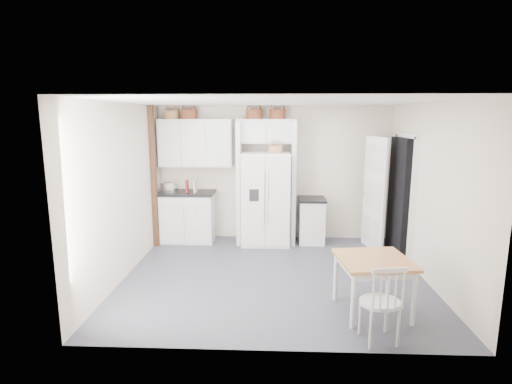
{
  "coord_description": "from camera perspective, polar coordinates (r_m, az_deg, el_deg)",
  "views": [
    {
      "loc": [
        -0.03,
        -5.77,
        2.4
      ],
      "look_at": [
        -0.29,
        0.4,
        1.23
      ],
      "focal_mm": 28.0,
      "sensor_mm": 36.0,
      "label": 1
    }
  ],
  "objects": [
    {
      "name": "wall_left",
      "position": [
        6.28,
        -18.35,
        0.13
      ],
      "size": [
        0.0,
        4.0,
        4.0
      ],
      "primitive_type": "plane",
      "rotation": [
        1.57,
        0.0,
        1.57
      ],
      "color": "beige",
      "rests_on": "floor"
    },
    {
      "name": "toaster",
      "position": [
        7.82,
        -12.44,
        0.66
      ],
      "size": [
        0.26,
        0.16,
        0.17
      ],
      "primitive_type": "cube",
      "rotation": [
        0.0,
        0.0,
        -0.04
      ],
      "color": "silver",
      "rests_on": "counter_left"
    },
    {
      "name": "cookbook_cream",
      "position": [
        7.65,
        -8.67,
        0.74
      ],
      "size": [
        0.05,
        0.15,
        0.22
      ],
      "primitive_type": "cube",
      "rotation": [
        0.0,
        0.0,
        -0.13
      ],
      "color": "beige",
      "rests_on": "counter_left"
    },
    {
      "name": "wall_back",
      "position": [
        7.85,
        2.59,
        2.69
      ],
      "size": [
        4.5,
        0.0,
        4.5
      ],
      "primitive_type": "plane",
      "rotation": [
        1.57,
        0.0,
        0.0
      ],
      "color": "beige",
      "rests_on": "floor"
    },
    {
      "name": "windsor_chair",
      "position": [
        4.62,
        17.28,
        -14.8
      ],
      "size": [
        0.49,
        0.46,
        0.89
      ],
      "primitive_type": "cube",
      "rotation": [
        0.0,
        0.0,
        0.16
      ],
      "color": "silver",
      "rests_on": "floor"
    },
    {
      "name": "door_slab",
      "position": [
        7.46,
        16.54,
        -0.3
      ],
      "size": [
        0.21,
        0.79,
        2.05
      ],
      "primitive_type": "cube",
      "rotation": [
        0.0,
        0.0,
        -1.36
      ],
      "color": "white",
      "rests_on": "floor"
    },
    {
      "name": "fridge_panel_right",
      "position": [
        7.58,
        5.31,
        1.23
      ],
      "size": [
        0.08,
        0.6,
        2.3
      ],
      "primitive_type": "cube",
      "color": "silver",
      "rests_on": "floor"
    },
    {
      "name": "base_cab_left",
      "position": [
        7.89,
        -9.7,
        -3.59
      ],
      "size": [
        1.01,
        0.64,
        0.93
      ],
      "primitive_type": "cube",
      "color": "silver",
      "rests_on": "floor"
    },
    {
      "name": "doorway_void",
      "position": [
        7.25,
        19.94,
        -0.83
      ],
      "size": [
        0.18,
        0.85,
        2.05
      ],
      "primitive_type": "cube",
      "color": "black",
      "rests_on": "floor"
    },
    {
      "name": "floor",
      "position": [
        6.25,
        2.54,
        -11.83
      ],
      "size": [
        4.5,
        4.5,
        0.0
      ],
      "primitive_type": "plane",
      "color": "#424551",
      "rests_on": "ground"
    },
    {
      "name": "fridge_panel_left",
      "position": [
        7.6,
        -2.4,
        1.29
      ],
      "size": [
        0.08,
        0.6,
        2.3
      ],
      "primitive_type": "cube",
      "color": "silver",
      "rests_on": "floor"
    },
    {
      "name": "basket_bridge_a",
      "position": [
        7.61,
        -0.28,
        11.03
      ],
      "size": [
        0.3,
        0.3,
        0.17
      ],
      "primitive_type": "cylinder",
      "color": "#582115",
      "rests_on": "bridge_cabinet"
    },
    {
      "name": "refrigerator",
      "position": [
        7.54,
        1.43,
        -0.94
      ],
      "size": [
        0.9,
        0.72,
        1.74
      ],
      "primitive_type": "cube",
      "color": "white",
      "rests_on": "floor"
    },
    {
      "name": "base_cab_right",
      "position": [
        7.77,
        7.91,
        -4.16
      ],
      "size": [
        0.47,
        0.56,
        0.83
      ],
      "primitive_type": "cube",
      "color": "silver",
      "rests_on": "floor"
    },
    {
      "name": "counter_right",
      "position": [
        7.67,
        7.99,
        -1.03
      ],
      "size": [
        0.51,
        0.6,
        0.04
      ],
      "primitive_type": "cube",
      "color": "black",
      "rests_on": "base_cab_right"
    },
    {
      "name": "trim_post",
      "position": [
        7.52,
        -14.41,
        2.02
      ],
      "size": [
        0.09,
        0.09,
        2.6
      ],
      "primitive_type": "cube",
      "color": "black",
      "rests_on": "floor"
    },
    {
      "name": "bridge_cabinet",
      "position": [
        7.61,
        1.5,
        8.69
      ],
      "size": [
        1.12,
        0.34,
        0.45
      ],
      "primitive_type": "cube",
      "color": "silver",
      "rests_on": "wall_back"
    },
    {
      "name": "cookbook_red",
      "position": [
        7.68,
        -9.83,
        0.8
      ],
      "size": [
        0.04,
        0.16,
        0.23
      ],
      "primitive_type": "cube",
      "rotation": [
        0.0,
        0.0,
        0.02
      ],
      "color": "maroon",
      "rests_on": "counter_left"
    },
    {
      "name": "basket_bridge_b",
      "position": [
        7.6,
        3.06,
        11.02
      ],
      "size": [
        0.3,
        0.3,
        0.17
      ],
      "primitive_type": "cylinder",
      "color": "#582115",
      "rests_on": "bridge_cabinet"
    },
    {
      "name": "wall_right",
      "position": [
        6.3,
        23.57,
        -0.19
      ],
      "size": [
        0.0,
        4.0,
        4.0
      ],
      "primitive_type": "plane",
      "rotation": [
        1.57,
        0.0,
        -1.57
      ],
      "color": "beige",
      "rests_on": "floor"
    },
    {
      "name": "ceiling",
      "position": [
        5.77,
        2.76,
        12.75
      ],
      "size": [
        4.5,
        4.5,
        0.0
      ],
      "primitive_type": "plane",
      "color": "white",
      "rests_on": "wall_back"
    },
    {
      "name": "basket_upper_a",
      "position": [
        7.84,
        -12.01,
        10.74
      ],
      "size": [
        0.27,
        0.27,
        0.16
      ],
      "primitive_type": "cylinder",
      "color": "brown",
      "rests_on": "upper_cabinet"
    },
    {
      "name": "counter_left",
      "position": [
        7.78,
        -9.81,
        -0.1
      ],
      "size": [
        1.05,
        0.68,
        0.04
      ],
      "primitive_type": "cube",
      "color": "black",
      "rests_on": "base_cab_left"
    },
    {
      "name": "basket_upper_b",
      "position": [
        7.76,
        -9.55,
        10.9
      ],
      "size": [
        0.3,
        0.3,
        0.18
      ],
      "primitive_type": "cylinder",
      "color": "#582115",
      "rests_on": "upper_cabinet"
    },
    {
      "name": "dining_table",
      "position": [
        5.24,
        16.29,
        -12.69
      ],
      "size": [
        0.94,
        0.94,
        0.7
      ],
      "primitive_type": "cube",
      "rotation": [
        0.0,
        0.0,
        0.12
      ],
      "color": "olive",
      "rests_on": "floor"
    },
    {
      "name": "upper_cabinet",
      "position": [
        7.76,
        -8.6,
        6.95
      ],
      "size": [
        1.4,
        0.34,
        0.9
      ],
      "primitive_type": "cube",
      "color": "silver",
      "rests_on": "wall_back"
    },
    {
      "name": "basket_fridge_b",
      "position": [
        7.31,
        2.8,
        6.08
      ],
      "size": [
        0.24,
        0.24,
        0.13
      ],
      "primitive_type": "cylinder",
      "color": "brown",
      "rests_on": "refrigerator"
    }
  ]
}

